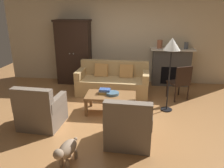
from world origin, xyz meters
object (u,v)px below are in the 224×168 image
object	(u,v)px
mantel_vase_slate	(186,45)
book_stack	(105,91)
coffee_table	(111,97)
armchair_near_right	(129,127)
floor_lamp	(172,49)
dog	(67,150)
armoire	(74,52)
fruit_bowl	(113,93)
mantel_vase_terracotta	(160,44)
fireplace	(171,67)
armchair_near_left	(41,111)
couch	(113,82)
side_chair_wooden	(181,81)
mantel_vase_jade	(173,45)

from	to	relation	value
mantel_vase_slate	book_stack	bearing A→B (deg)	-136.53
coffee_table	armchair_near_right	size ratio (longest dim) A/B	1.25
armchair_near_right	floor_lamp	world-z (taller)	floor_lamp
floor_lamp	dog	world-z (taller)	floor_lamp
armoire	fruit_bowl	world-z (taller)	armoire
mantel_vase_terracotta	dog	bearing A→B (deg)	-113.10
fireplace	dog	size ratio (longest dim) A/B	2.25
book_stack	armchair_near_left	xyz separation A→B (m)	(-1.15, -0.83, -0.16)
armoire	dog	size ratio (longest dim) A/B	3.44
armoire	couch	bearing A→B (deg)	-32.99
fireplace	couch	xyz separation A→B (m)	(-1.66, -0.91, -0.25)
armoire	side_chair_wooden	xyz separation A→B (m)	(3.02, -1.12, -0.45)
fireplace	floor_lamp	world-z (taller)	floor_lamp
mantel_vase_terracotta	coffee_table	bearing A→B (deg)	-120.28
fireplace	armchair_near_left	size ratio (longest dim) A/B	1.43
couch	mantel_vase_slate	xyz separation A→B (m)	(2.04, 0.90, 0.90)
fruit_bowl	book_stack	world-z (taller)	book_stack
fireplace	book_stack	xyz separation A→B (m)	(-1.74, -2.02, -0.10)
armoire	book_stack	xyz separation A→B (m)	(1.21, -1.95, -0.49)
armchair_near_right	mantel_vase_terracotta	bearing A→B (deg)	76.69
fireplace	armchair_near_right	size ratio (longest dim) A/B	1.43
dog	armchair_near_right	bearing A→B (deg)	36.12
coffee_table	book_stack	world-z (taller)	book_stack
armchair_near_left	armoire	bearing A→B (deg)	91.33
armoire	armchair_near_right	bearing A→B (deg)	-60.48
armoire	fruit_bowl	bearing A→B (deg)	-55.01
fruit_bowl	mantel_vase_terracotta	distance (m)	2.50
fruit_bowl	side_chair_wooden	distance (m)	1.85
mantel_vase_terracotta	mantel_vase_slate	bearing A→B (deg)	0.00
book_stack	dog	distance (m)	1.93
book_stack	mantel_vase_terracotta	xyz separation A→B (m)	(1.36, 2.01, 0.77)
mantel_vase_slate	couch	bearing A→B (deg)	-156.28
armoire	coffee_table	world-z (taller)	armoire
fireplace	couch	distance (m)	1.91
armoire	mantel_vase_slate	distance (m)	3.34
armchair_near_left	dog	bearing A→B (deg)	-51.46
floor_lamp	armoire	bearing A→B (deg)	146.02
floor_lamp	couch	bearing A→B (deg)	145.09
mantel_vase_jade	armchair_near_right	world-z (taller)	mantel_vase_jade
coffee_table	armchair_near_right	world-z (taller)	armchair_near_right
fireplace	book_stack	world-z (taller)	fireplace
coffee_table	mantel_vase_jade	size ratio (longest dim) A/B	4.98
side_chair_wooden	armchair_near_left	bearing A→B (deg)	-150.71
book_stack	armoire	bearing A→B (deg)	121.95
book_stack	dog	bearing A→B (deg)	-99.18
couch	armoire	bearing A→B (deg)	147.01
fireplace	armchair_near_right	bearing A→B (deg)	-109.38
fireplace	armchair_near_left	distance (m)	4.07
armchair_near_left	side_chair_wooden	distance (m)	3.40
mantel_vase_terracotta	mantel_vase_jade	bearing A→B (deg)	0.00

